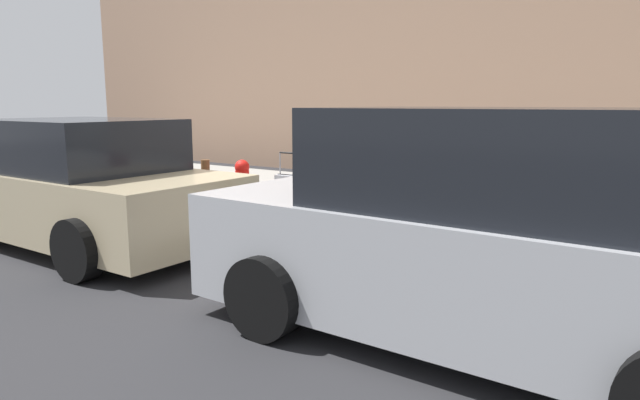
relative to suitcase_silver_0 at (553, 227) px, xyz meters
name	(u,v)px	position (x,y,z in m)	size (l,w,h in m)	color
ground_plane	(227,233)	(4.10, 0.47, -0.52)	(40.00, 40.00, 0.00)	#28282B
sidewalk_curb	(330,202)	(4.10, -2.03, -0.45)	(18.00, 5.00, 0.14)	#9E9B93
suitcase_silver_0	(553,227)	(0.00, 0.00, 0.00)	(0.49, 0.21, 0.81)	#9EA0A8
suitcase_navy_1	(503,221)	(0.51, -0.03, 0.00)	(0.42, 0.28, 0.81)	navy
suitcase_maroon_2	(462,216)	(0.97, -0.04, 0.00)	(0.39, 0.21, 0.81)	maroon
suitcase_olive_3	(420,219)	(1.47, -0.03, -0.10)	(0.48, 0.26, 0.87)	#59601E
suitcase_teal_4	(387,214)	(1.95, -0.11, -0.11)	(0.38, 0.25, 0.85)	#0F606B
suitcase_black_5	(353,210)	(2.44, -0.11, -0.11)	(0.48, 0.24, 0.80)	black
suitcase_red_6	(317,200)	(2.97, -0.06, -0.03)	(0.47, 0.22, 1.01)	red
suitcase_silver_7	(289,198)	(3.45, -0.07, -0.05)	(0.37, 0.20, 0.97)	#9EA0A8
fire_hydrant	(243,186)	(4.28, -0.04, 0.05)	(0.39, 0.21, 0.81)	red
bollard_post	(206,186)	(4.88, 0.11, 0.02)	(0.13, 0.13, 0.79)	brown
parked_car_silver_0	(484,236)	(0.05, 1.95, 0.28)	(4.31, 2.06, 1.72)	#B2B5BA
parked_car_beige_1	(82,186)	(5.12, 1.95, 0.22)	(4.23, 2.08, 1.56)	tan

